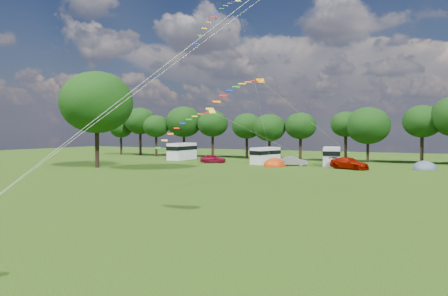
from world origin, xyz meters
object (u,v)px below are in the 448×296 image
at_px(big_tree, 97,102).
at_px(campervan_c, 332,156).
at_px(campervan_b, 265,155).
at_px(car_c, 349,163).
at_px(tent_greyblue, 424,170).
at_px(tent_orange, 274,166).
at_px(campervan_a, 182,151).
at_px(car_b, 293,161).
at_px(car_a, 213,159).

height_order(big_tree, campervan_c, big_tree).
xyz_separation_m(campervan_b, campervan_c, (10.08, 0.65, 0.11)).
height_order(car_c, tent_greyblue, car_c).
distance_m(car_c, tent_orange, 10.41).
bearing_deg(campervan_a, campervan_b, -97.09).
bearing_deg(campervan_b, car_b, -91.33).
relative_size(big_tree, car_b, 3.51).
bearing_deg(campervan_c, tent_orange, 111.87).
height_order(car_b, tent_greyblue, car_b).
height_order(tent_orange, tent_greyblue, tent_orange).
distance_m(car_b, campervan_b, 5.17).
xyz_separation_m(car_b, tent_orange, (-1.92, -2.72, -0.65)).
xyz_separation_m(car_a, campervan_b, (8.09, 2.01, 0.67)).
distance_m(car_a, tent_greyblue, 30.52).
xyz_separation_m(car_c, tent_greyblue, (8.97, 3.64, -0.75)).
xyz_separation_m(car_a, campervan_a, (-8.61, 4.35, 0.88)).
bearing_deg(car_a, car_c, -112.84).
relative_size(campervan_b, campervan_c, 0.93).
relative_size(car_b, campervan_c, 0.63).
distance_m(big_tree, campervan_b, 26.05).
xyz_separation_m(car_c, campervan_c, (-3.29, 4.06, 0.70)).
bearing_deg(tent_orange, campervan_b, 126.22).
bearing_deg(tent_greyblue, big_tree, -156.93).
bearing_deg(car_a, big_tree, 126.95).
distance_m(campervan_b, campervan_c, 10.10).
xyz_separation_m(car_b, car_c, (8.44, -2.02, 0.11)).
relative_size(car_c, campervan_c, 0.87).
bearing_deg(campervan_c, car_b, 99.54).
bearing_deg(tent_orange, tent_greyblue, 12.67).
distance_m(car_c, campervan_c, 5.27).
relative_size(big_tree, tent_orange, 3.84).
relative_size(car_a, campervan_b, 0.75).
bearing_deg(car_b, tent_orange, 131.35).
bearing_deg(car_a, car_b, -106.38).
bearing_deg(campervan_c, car_a, 86.28).
xyz_separation_m(car_a, campervan_c, (18.17, 2.66, 0.78)).
bearing_deg(big_tree, tent_orange, 31.35).
relative_size(tent_orange, tent_greyblue, 0.99).
relative_size(big_tree, car_a, 3.21).
relative_size(campervan_a, campervan_c, 1.01).
bearing_deg(big_tree, campervan_a, 85.63).
xyz_separation_m(campervan_c, tent_greyblue, (12.26, -0.41, -1.45)).
relative_size(car_b, car_c, 0.73).
bearing_deg(tent_greyblue, car_c, -157.88).
relative_size(car_b, tent_greyblue, 1.08).
xyz_separation_m(campervan_a, tent_orange, (19.71, -6.45, -1.55)).
height_order(car_b, car_c, car_c).
bearing_deg(big_tree, car_c, 23.33).
bearing_deg(campervan_b, tent_greyblue, -74.98).
xyz_separation_m(car_a, tent_orange, (11.10, -2.09, -0.67)).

